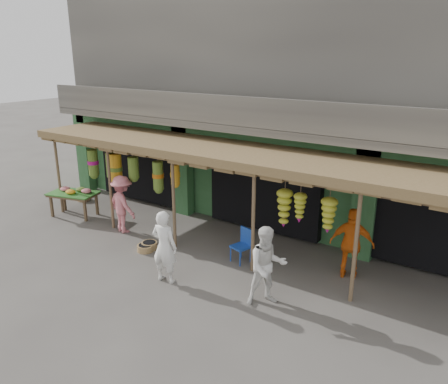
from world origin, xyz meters
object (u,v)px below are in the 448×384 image
Objects in this scene: person_vendor at (352,244)px; blue_chair at (243,243)px; flower_table at (74,194)px; person_shopper at (123,204)px; person_front at (164,247)px; person_right at (267,266)px.

blue_chair is at bearing 1.08° from person_vendor.
person_vendor is (8.97, 0.98, 0.13)m from flower_table.
person_shopper is (-4.03, -0.34, 0.37)m from blue_chair.
person_front is 1.01× the size of person_shopper.
person_front is 4.43m from person_vendor.
person_vendor is (2.59, 0.70, 0.38)m from blue_chair.
blue_chair is 2.19m from person_front.
person_vendor is at bearing -9.52° from flower_table.
person_front reaches higher than blue_chair.
person_right is at bearing 48.20° from person_vendor.
person_vendor is at bearing 17.79° from person_right.
blue_chair is (6.38, 0.27, -0.26)m from flower_table.
person_right is 1.01× the size of person_shopper.
person_right reaches higher than person_shopper.
blue_chair is at bearing 91.36° from person_right.
flower_table is 9.02m from person_vendor.
blue_chair is 0.51× the size of person_vendor.
flower_table is 2.35m from person_shopper.
flower_table is 1.00× the size of person_shopper.
person_front reaches higher than flower_table.
blue_chair is 2.71m from person_vendor.
person_vendor is (1.12, 2.13, -0.00)m from person_right.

